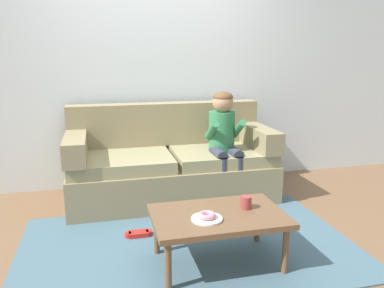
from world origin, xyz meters
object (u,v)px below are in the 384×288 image
(coffee_table, at_px, (218,219))
(mug, at_px, (246,202))
(couch, at_px, (171,165))
(person_child, at_px, (224,136))
(donut, at_px, (207,215))
(toy_controller, at_px, (139,235))

(coffee_table, relative_size, mug, 10.24)
(couch, xyz_separation_m, person_child, (0.50, -0.21, 0.33))
(person_child, distance_m, donut, 1.39)
(person_child, xyz_separation_m, toy_controller, (-0.94, -0.64, -0.65))
(donut, bearing_deg, person_child, 66.85)
(person_child, relative_size, donut, 9.18)
(couch, xyz_separation_m, donut, (-0.03, -1.47, 0.07))
(person_child, height_order, donut, person_child)
(mug, bearing_deg, coffee_table, -168.82)
(coffee_table, distance_m, toy_controller, 0.80)
(couch, bearing_deg, person_child, -22.39)
(person_child, bearing_deg, mug, -100.57)
(donut, xyz_separation_m, mug, (0.33, 0.12, 0.01))
(couch, height_order, toy_controller, couch)
(coffee_table, bearing_deg, toy_controller, 133.14)
(person_child, bearing_deg, coffee_table, -110.09)
(mug, relative_size, toy_controller, 0.40)
(coffee_table, height_order, toy_controller, coffee_table)
(person_child, relative_size, toy_controller, 4.87)
(person_child, bearing_deg, donut, -113.15)
(mug, bearing_deg, donut, -159.63)
(donut, relative_size, mug, 1.33)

